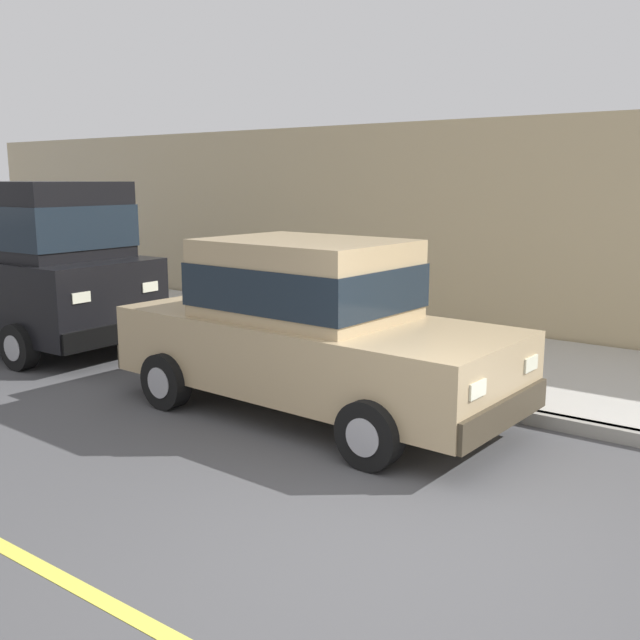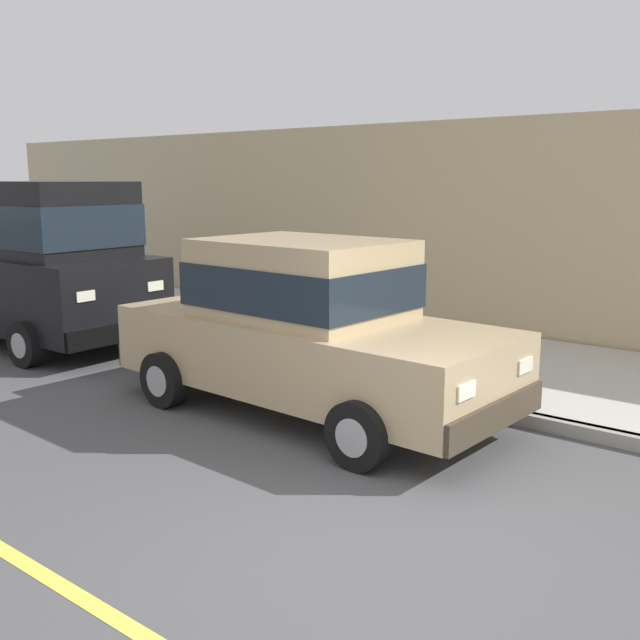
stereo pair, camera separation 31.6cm
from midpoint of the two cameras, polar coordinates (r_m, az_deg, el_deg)
name	(u,v)px [view 2 (the right image)]	position (r m, az deg, el deg)	size (l,w,h in m)	color
ground_plane	(371,551)	(5.35, 5.78, -17.62)	(80.00, 80.00, 0.00)	#4C4C4F
curb	(547,424)	(7.99, 18.49, -7.71)	(0.16, 64.00, 0.14)	gray
sidewalk	(604,386)	(9.64, 22.24, -4.79)	(3.60, 64.00, 0.14)	#B7B5AD
car_tan_sedan	(306,326)	(7.92, 0.05, -0.46)	(2.15, 4.66, 1.92)	tan
car_black_van	(24,254)	(12.31, -21.53, 4.82)	(2.22, 4.94, 2.52)	black
dog_tan	(331,327)	(10.61, 1.71, -0.57)	(0.43, 0.69, 0.49)	tan
building_facade	(324,222)	(14.01, 0.95, 7.69)	(0.50, 20.00, 3.50)	tan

